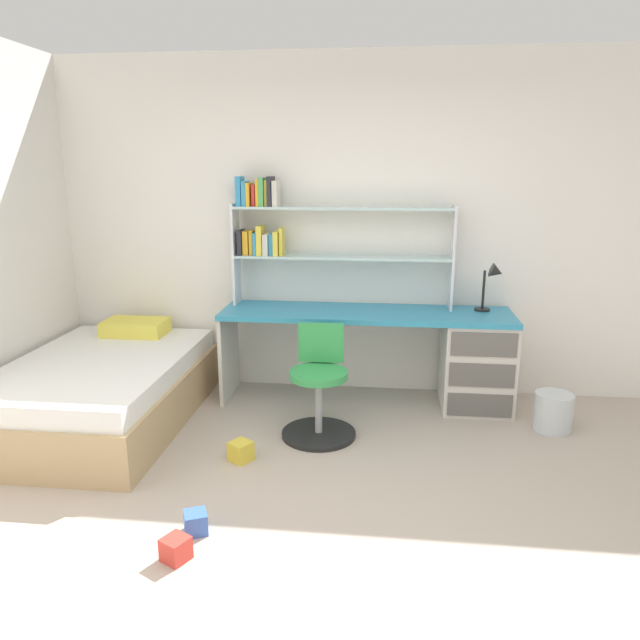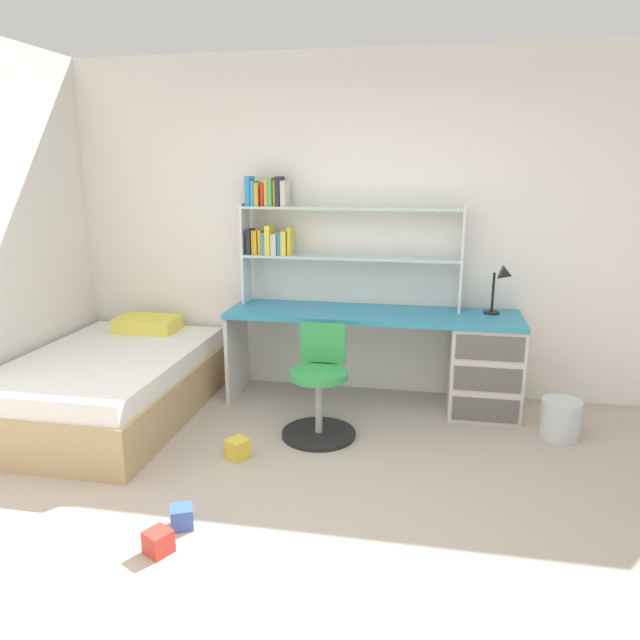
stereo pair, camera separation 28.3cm
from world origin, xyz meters
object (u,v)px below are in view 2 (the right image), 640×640
desk (452,356)px  toy_block_blue_0 (182,517)px  waste_bin (560,419)px  toy_block_red_2 (158,542)px  bed_platform (110,385)px  toy_block_yellow_1 (238,448)px  bookshelf_hutch (312,230)px  desk_lamp (503,282)px  swivel_chair (320,394)px

desk → toy_block_blue_0: size_ratio=19.79×
waste_bin → toy_block_red_2: 2.78m
desk → bed_platform: 2.60m
toy_block_blue_0 → toy_block_yellow_1: 0.79m
toy_block_blue_0 → toy_block_red_2: size_ratio=0.98×
toy_block_yellow_1 → toy_block_blue_0: bearing=-93.0°
bookshelf_hutch → bed_platform: bearing=-150.4°
bed_platform → desk: bearing=13.8°
bookshelf_hutch → toy_block_red_2: bearing=-97.7°
desk_lamp → toy_block_yellow_1: (-1.71, -1.19, -0.94)m
bed_platform → toy_block_blue_0: 1.70m
desk_lamp → toy_block_yellow_1: 2.28m
waste_bin → toy_block_blue_0: waste_bin is taller
desk → swivel_chair: bearing=-144.5°
waste_bin → toy_block_blue_0: size_ratio=2.40×
swivel_chair → toy_block_blue_0: swivel_chair is taller
waste_bin → toy_block_yellow_1: 2.23m
toy_block_yellow_1 → toy_block_red_2: size_ratio=1.09×
desk → desk_lamp: 0.68m
swivel_chair → toy_block_blue_0: (-0.50, -1.24, -0.24)m
desk_lamp → toy_block_red_2: size_ratio=3.29×
toy_block_yellow_1 → toy_block_red_2: toy_block_yellow_1 is taller
swivel_chair → desk_lamp: bearing=30.6°
desk_lamp → bed_platform: (-2.87, -0.71, -0.76)m
desk → toy_block_yellow_1: desk is taller
bed_platform → desk_lamp: bearing=13.9°
desk_lamp → toy_block_blue_0: desk_lamp is taller
bookshelf_hutch → swivel_chair: 1.35m
waste_bin → toy_block_red_2: bearing=-141.7°
waste_bin → bookshelf_hutch: bearing=163.2°
toy_block_yellow_1 → desk_lamp: bearing=34.8°
desk_lamp → toy_block_red_2: desk_lamp is taller
desk_lamp → toy_block_yellow_1: bearing=-145.2°
swivel_chair → bed_platform: size_ratio=0.42×
desk → bookshelf_hutch: bookshelf_hutch is taller
waste_bin → toy_block_red_2: (-2.18, -1.72, -0.08)m
desk → bookshelf_hutch: (-1.12, 0.17, 0.93)m
toy_block_red_2 → swivel_chair: bearing=70.3°
bed_platform → toy_block_yellow_1: (1.16, -0.48, -0.18)m
bed_platform → swivel_chair: bearing=-1.1°
waste_bin → toy_block_blue_0: bearing=-145.2°
toy_block_blue_0 → toy_block_yellow_1: (0.04, 0.79, 0.01)m
desk → bed_platform: size_ratio=1.22×
swivel_chair → bookshelf_hutch: bearing=104.6°
bookshelf_hutch → bed_platform: bookshelf_hutch is taller
desk → waste_bin: desk is taller
waste_bin → toy_block_yellow_1: waste_bin is taller
bookshelf_hutch → toy_block_red_2: bookshelf_hutch is taller
waste_bin → toy_block_yellow_1: size_ratio=2.16×
desk → toy_block_yellow_1: size_ratio=17.79×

